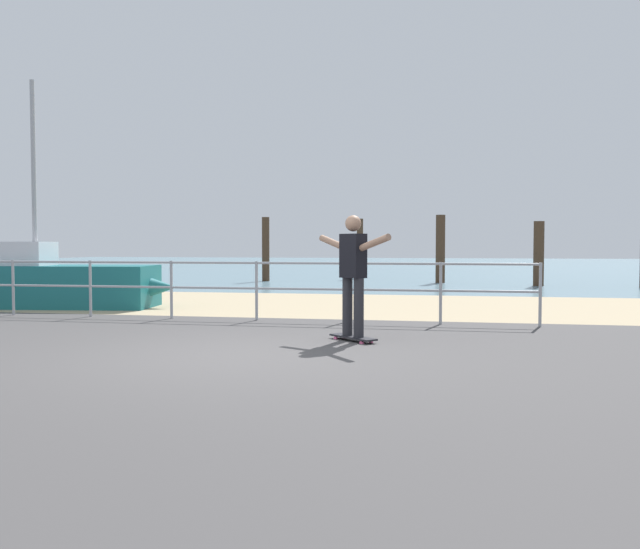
# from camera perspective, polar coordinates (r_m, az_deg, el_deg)

# --- Properties ---
(ground_plane) EXTENTS (24.00, 10.00, 0.04)m
(ground_plane) POSITION_cam_1_polar(r_m,az_deg,el_deg) (7.14, -9.14, -8.25)
(ground_plane) COLOR #474444
(ground_plane) RESTS_ON ground
(beach_strip) EXTENTS (24.00, 6.00, 0.04)m
(beach_strip) POSITION_cam_1_polar(r_m,az_deg,el_deg) (14.85, 1.49, -2.62)
(beach_strip) COLOR tan
(beach_strip) RESTS_ON ground
(sea_surface) EXTENTS (72.00, 50.00, 0.04)m
(sea_surface) POSITION_cam_1_polar(r_m,az_deg,el_deg) (42.68, 7.62, 0.72)
(sea_surface) COLOR slate
(sea_surface) RESTS_ON ground
(railing_fence) EXTENTS (12.65, 0.05, 1.05)m
(railing_fence) POSITION_cam_1_polar(r_m,az_deg,el_deg) (12.21, -12.54, -0.51)
(railing_fence) COLOR #9EA0A5
(railing_fence) RESTS_ON ground
(sailboat) EXTENTS (5.05, 1.93, 4.78)m
(sailboat) POSITION_cam_1_polar(r_m,az_deg,el_deg) (15.19, -21.48, -0.71)
(sailboat) COLOR #19666B
(sailboat) RESTS_ON ground
(skateboard) EXTENTS (0.73, 0.69, 0.08)m
(skateboard) POSITION_cam_1_polar(r_m,az_deg,el_deg) (9.20, 2.82, -5.37)
(skateboard) COLOR black
(skateboard) RESTS_ON ground
(skateboarder) EXTENTS (1.13, 1.04, 1.65)m
(skateboarder) POSITION_cam_1_polar(r_m,az_deg,el_deg) (9.12, 2.83, 0.55)
(skateboarder) COLOR #26262B
(skateboarder) RESTS_ON skateboard
(groyne_post_0) EXTENTS (0.27, 0.27, 2.34)m
(groyne_post_0) POSITION_cam_1_polar(r_m,az_deg,el_deg) (24.35, -4.64, 2.14)
(groyne_post_0) COLOR #422D1E
(groyne_post_0) RESTS_ON ground
(groyne_post_1) EXTENTS (0.25, 0.25, 2.35)m
(groyne_post_1) POSITION_cam_1_polar(r_m,az_deg,el_deg) (26.15, 3.42, 2.19)
(groyne_post_1) COLOR #422D1E
(groyne_post_1) RESTS_ON ground
(groyne_post_2) EXTENTS (0.32, 0.32, 2.37)m
(groyne_post_2) POSITION_cam_1_polar(r_m,az_deg,el_deg) (23.59, 10.21, 2.14)
(groyne_post_2) COLOR #422D1E
(groyne_post_2) RESTS_ON ground
(groyne_post_3) EXTENTS (0.33, 0.33, 2.09)m
(groyne_post_3) POSITION_cam_1_polar(r_m,az_deg,el_deg) (22.56, 18.11, 1.68)
(groyne_post_3) COLOR #422D1E
(groyne_post_3) RESTS_ON ground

